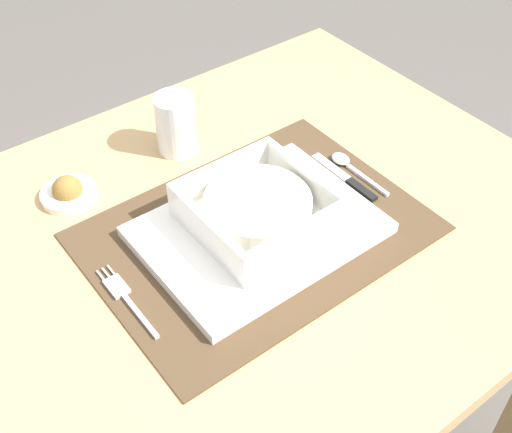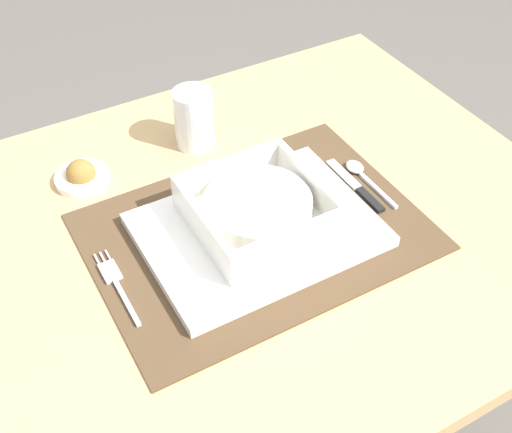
# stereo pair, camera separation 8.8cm
# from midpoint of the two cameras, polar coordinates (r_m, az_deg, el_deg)

# --- Properties ---
(dining_table) EXTENTS (0.86, 0.74, 0.70)m
(dining_table) POSITION_cam_midpoint_polar(r_m,az_deg,el_deg) (1.00, 3.33, -4.73)
(dining_table) COLOR tan
(dining_table) RESTS_ON ground
(placemat) EXTENTS (0.45, 0.33, 0.00)m
(placemat) POSITION_cam_midpoint_polar(r_m,az_deg,el_deg) (0.90, 2.80, -1.44)
(placemat) COLOR #4C3823
(placemat) RESTS_ON dining_table
(serving_plate) EXTENTS (0.31, 0.23, 0.02)m
(serving_plate) POSITION_cam_midpoint_polar(r_m,az_deg,el_deg) (0.89, 2.95, -1.30)
(serving_plate) COLOR white
(serving_plate) RESTS_ON placemat
(porridge_bowl) EXTENTS (0.17, 0.17, 0.05)m
(porridge_bowl) POSITION_cam_midpoint_polar(r_m,az_deg,el_deg) (0.88, 3.04, 0.46)
(porridge_bowl) COLOR white
(porridge_bowl) RESTS_ON serving_plate
(fork) EXTENTS (0.02, 0.14, 0.00)m
(fork) POSITION_cam_midpoint_polar(r_m,az_deg,el_deg) (0.85, -9.22, -5.69)
(fork) COLOR silver
(fork) RESTS_ON placemat
(spoon) EXTENTS (0.02, 0.12, 0.01)m
(spoon) POSITION_cam_midpoint_polar(r_m,az_deg,el_deg) (1.01, 11.49, 3.70)
(spoon) COLOR silver
(spoon) RESTS_ON placemat
(butter_knife) EXTENTS (0.01, 0.13, 0.01)m
(butter_knife) POSITION_cam_midpoint_polar(r_m,az_deg,el_deg) (0.98, 11.42, 2.30)
(butter_knife) COLOR black
(butter_knife) RESTS_ON placemat
(bread_knife) EXTENTS (0.01, 0.14, 0.01)m
(bread_knife) POSITION_cam_midpoint_polar(r_m,az_deg,el_deg) (0.96, 11.13, 1.13)
(bread_knife) COLOR #59331E
(bread_knife) RESTS_ON placemat
(drinking_glass) EXTENTS (0.06, 0.06, 0.10)m
(drinking_glass) POSITION_cam_midpoint_polar(r_m,az_deg,el_deg) (1.03, -2.94, 8.21)
(drinking_glass) COLOR white
(drinking_glass) RESTS_ON dining_table
(condiment_saucer) EXTENTS (0.08, 0.08, 0.04)m
(condiment_saucer) POSITION_cam_midpoint_polar(r_m,az_deg,el_deg) (1.00, -12.48, 3.35)
(condiment_saucer) COLOR white
(condiment_saucer) RESTS_ON dining_table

